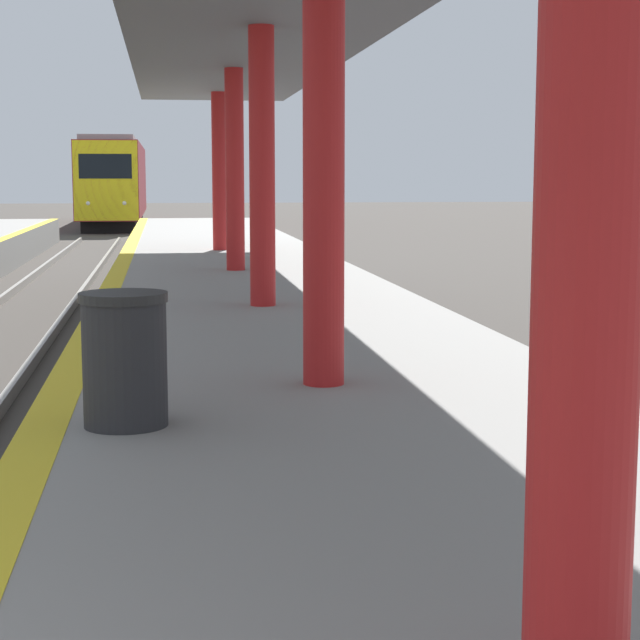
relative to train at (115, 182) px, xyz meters
name	(u,v)px	position (x,y,z in m)	size (l,w,h in m)	color
train	(115,182)	(0.00, 0.00, 0.00)	(2.75, 18.23, 4.23)	black
station_canopy	(261,30)	(3.61, -42.24, 2.01)	(3.32, 25.30, 3.55)	red
trash_bin	(125,359)	(2.17, -48.47, -0.86)	(0.56, 0.56, 0.85)	#262628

